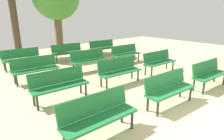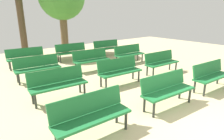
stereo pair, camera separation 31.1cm
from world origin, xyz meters
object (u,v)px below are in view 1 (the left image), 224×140
(bench_r1_c0, at_px, (59,83))
(bench_r2_c1, at_px, (89,59))
(bench_r1_c2, at_px, (159,61))
(bench_r0_c1, at_px, (169,87))
(bench_r2_c2, at_px, (126,53))
(bench_r3_c1, at_px, (68,51))
(bench_r0_c2, at_px, (209,73))
(bench_r3_c2, at_px, (103,47))
(bench_r0_c0, at_px, (98,114))
(bench_r2_c0, at_px, (35,67))
(bench_r1_c1, at_px, (119,70))
(bench_r3_c0, at_px, (21,57))

(bench_r1_c0, bearing_deg, bench_r2_c1, 43.49)
(bench_r2_c1, bearing_deg, bench_r1_c2, -43.28)
(bench_r2_c1, bearing_deg, bench_r0_c1, -89.45)
(bench_r2_c2, relative_size, bench_r3_c1, 0.99)
(bench_r0_c2, distance_m, bench_r3_c2, 6.15)
(bench_r1_c0, bearing_deg, bench_r1_c2, 0.52)
(bench_r3_c1, bearing_deg, bench_r0_c0, -108.95)
(bench_r0_c1, distance_m, bench_r2_c0, 4.68)
(bench_r0_c0, bearing_deg, bench_r0_c1, -1.20)
(bench_r2_c1, relative_size, bench_r2_c2, 1.01)
(bench_r1_c1, bearing_deg, bench_r0_c1, -89.27)
(bench_r2_c1, bearing_deg, bench_r3_c2, 43.89)
(bench_r1_c0, bearing_deg, bench_r3_c1, 62.55)
(bench_r0_c2, xyz_separation_m, bench_r1_c0, (-4.13, 2.40, 0.00))
(bench_r0_c2, distance_m, bench_r2_c1, 4.63)
(bench_r2_c2, bearing_deg, bench_r0_c1, -119.00)
(bench_r0_c0, relative_size, bench_r2_c2, 1.00)
(bench_r3_c2, bearing_deg, bench_r2_c1, -135.87)
(bench_r1_c0, distance_m, bench_r1_c2, 4.32)
(bench_r0_c1, xyz_separation_m, bench_r3_c1, (0.48, 6.16, 0.00))
(bench_r1_c0, height_order, bench_r3_c0, same)
(bench_r0_c2, relative_size, bench_r1_c1, 1.00)
(bench_r0_c1, xyz_separation_m, bench_r2_c1, (0.33, 4.09, 0.00))
(bench_r0_c1, distance_m, bench_r1_c2, 2.96)
(bench_r0_c0, distance_m, bench_r0_c1, 2.25)
(bench_r2_c0, height_order, bench_r3_c2, same)
(bench_r3_c1, bearing_deg, bench_r1_c0, -116.85)
(bench_r2_c1, height_order, bench_r3_c2, same)
(bench_r0_c2, xyz_separation_m, bench_r2_c1, (-1.78, 4.27, 0.00))
(bench_r2_c0, bearing_deg, bench_r3_c1, 43.14)
(bench_r0_c0, relative_size, bench_r2_c0, 0.99)
(bench_r0_c0, bearing_deg, bench_r3_c0, 88.33)
(bench_r0_c0, bearing_deg, bench_r3_c1, 68.60)
(bench_r1_c1, relative_size, bench_r2_c2, 1.01)
(bench_r0_c2, xyz_separation_m, bench_r2_c2, (0.33, 4.10, 0.00))
(bench_r1_c1, height_order, bench_r3_c0, same)
(bench_r0_c1, distance_m, bench_r3_c1, 6.17)
(bench_r0_c1, relative_size, bench_r1_c1, 1.00)
(bench_r0_c1, xyz_separation_m, bench_r1_c0, (-2.02, 2.21, 0.00))
(bench_r2_c2, distance_m, bench_r3_c2, 2.03)
(bench_r0_c0, relative_size, bench_r3_c0, 0.99)
(bench_r0_c0, distance_m, bench_r2_c1, 4.69)
(bench_r1_c2, distance_m, bench_r3_c0, 5.97)
(bench_r0_c1, xyz_separation_m, bench_r2_c0, (-1.90, 4.28, 0.00))
(bench_r0_c1, distance_m, bench_r3_c0, 6.53)
(bench_r1_c1, distance_m, bench_r1_c2, 2.14)
(bench_r1_c1, xyz_separation_m, bench_r2_c2, (2.28, 1.87, 0.00))
(bench_r1_c2, xyz_separation_m, bench_r3_c2, (0.36, 4.06, 0.00))
(bench_r1_c0, bearing_deg, bench_r0_c0, -91.39)
(bench_r0_c1, height_order, bench_r1_c1, same)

